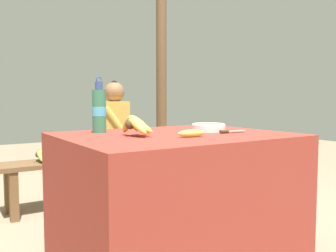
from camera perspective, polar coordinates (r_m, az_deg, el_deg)
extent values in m
cube|color=maroon|center=(2.02, 1.12, -11.36)|extent=(1.20, 0.95, 0.71)
sphere|color=#4C381E|center=(1.80, -6.02, 0.23)|extent=(0.05, 0.05, 0.05)
ellipsoid|color=#E0C64C|center=(1.77, -4.89, 0.03)|extent=(0.07, 0.14, 0.10)
ellipsoid|color=#E0C64C|center=(1.78, -4.45, 0.06)|extent=(0.12, 0.14, 0.10)
ellipsoid|color=#E0C64C|center=(1.81, -4.44, 0.26)|extent=(0.13, 0.07, 0.12)
ellipsoid|color=#E0C64C|center=(1.84, -4.60, 0.11)|extent=(0.16, 0.07, 0.10)
ellipsoid|color=#E0C64C|center=(1.86, -5.38, 0.30)|extent=(0.14, 0.14, 0.11)
ellipsoid|color=#E0C64C|center=(1.86, -6.56, 0.31)|extent=(0.06, 0.15, 0.12)
cylinder|color=white|center=(2.11, 6.51, -0.35)|extent=(0.20, 0.20, 0.04)
torus|color=white|center=(2.10, 6.52, 0.16)|extent=(0.20, 0.20, 0.02)
cylinder|color=#BC8942|center=(2.10, 6.52, 0.26)|extent=(0.15, 0.15, 0.01)
cylinder|color=#337556|center=(2.04, -10.98, 2.30)|extent=(0.08, 0.08, 0.24)
cylinder|color=#47A8D1|center=(2.04, -10.98, 2.30)|extent=(0.08, 0.08, 0.05)
cylinder|color=#33477F|center=(2.04, -11.04, 6.34)|extent=(0.04, 0.04, 0.05)
torus|color=#33477F|center=(2.04, -11.05, 7.37)|extent=(0.03, 0.01, 0.03)
ellipsoid|color=#E0C64C|center=(1.77, 3.73, -1.18)|extent=(0.15, 0.06, 0.04)
cube|color=#BCBCC1|center=(2.05, 10.88, -0.76)|extent=(0.13, 0.03, 0.00)
cylinder|color=#472D19|center=(1.99, 8.98, -0.90)|extent=(0.06, 0.02, 0.02)
cube|color=brown|center=(3.11, -13.21, -5.29)|extent=(1.37, 0.32, 0.04)
cube|color=brown|center=(2.89, -23.48, -10.36)|extent=(0.06, 0.06, 0.37)
cube|color=brown|center=(3.28, -2.65, -8.27)|extent=(0.06, 0.06, 0.37)
cube|color=brown|center=(3.12, -24.21, -9.30)|extent=(0.06, 0.06, 0.37)
cube|color=brown|center=(3.49, -4.66, -7.53)|extent=(0.06, 0.06, 0.37)
cylinder|color=#564C60|center=(3.09, -12.87, -8.85)|extent=(0.09, 0.09, 0.41)
cylinder|color=#564C60|center=(3.06, -10.69, -4.90)|extent=(0.31, 0.16, 0.09)
cylinder|color=#564C60|center=(3.27, -13.21, -8.12)|extent=(0.09, 0.09, 0.41)
cylinder|color=#564C60|center=(3.24, -11.15, -4.38)|extent=(0.31, 0.16, 0.09)
cube|color=gold|center=(3.14, -8.55, -0.41)|extent=(0.28, 0.38, 0.48)
cylinder|color=gold|center=(2.97, -8.58, 0.78)|extent=(0.21, 0.11, 0.25)
cylinder|color=gold|center=(3.29, -9.58, 1.11)|extent=(0.21, 0.11, 0.25)
sphere|color=brown|center=(3.13, -8.61, 5.39)|extent=(0.18, 0.18, 0.18)
sphere|color=black|center=(3.14, -8.63, 6.60)|extent=(0.07, 0.07, 0.07)
sphere|color=#4C381E|center=(2.99, -20.07, -4.32)|extent=(0.05, 0.05, 0.05)
ellipsoid|color=#8EA842|center=(2.94, -19.82, -4.59)|extent=(0.03, 0.15, 0.09)
ellipsoid|color=#8EA842|center=(2.96, -19.08, -4.44)|extent=(0.14, 0.13, 0.11)
ellipsoid|color=#8EA842|center=(3.00, -19.06, -4.32)|extent=(0.14, 0.04, 0.11)
ellipsoid|color=#8EA842|center=(3.04, -19.52, -4.18)|extent=(0.12, 0.12, 0.12)
ellipsoid|color=#8EA842|center=(3.04, -20.07, -4.20)|extent=(0.07, 0.15, 0.08)
cylinder|color=brown|center=(3.79, -1.07, 9.55)|extent=(0.11, 0.11, 2.49)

